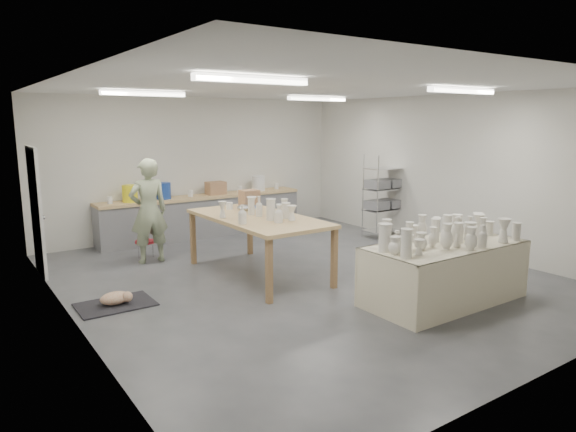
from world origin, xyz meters
TOP-DOWN VIEW (x-y plane):
  - room at (-0.11, 0.08)m, footprint 8.00×8.02m
  - back_counter at (-0.01, 3.68)m, footprint 4.60×0.60m
  - wire_shelf at (3.20, 1.40)m, footprint 0.88×0.48m
  - drying_table at (0.95, -2.03)m, footprint 2.34×1.11m
  - work_table at (-0.49, 0.59)m, footprint 1.32×2.62m
  - rug at (-2.90, 0.41)m, footprint 1.00×0.70m
  - cat at (-2.88, 0.40)m, footprint 0.47×0.38m
  - potter at (-1.72, 2.29)m, footprint 0.69×0.47m
  - red_stool at (-1.72, 2.56)m, footprint 0.42×0.42m

SIDE VIEW (x-z plane):
  - rug at x=-2.90m, z-range 0.00..0.02m
  - cat at x=-2.88m, z-range 0.02..0.20m
  - red_stool at x=-1.72m, z-range 0.13..0.47m
  - drying_table at x=0.95m, z-range -0.14..1.06m
  - back_counter at x=-0.01m, z-range -0.13..1.11m
  - wire_shelf at x=3.20m, z-range 0.02..1.82m
  - potter at x=-1.72m, z-range 0.00..1.86m
  - work_table at x=-0.49m, z-range 0.30..1.61m
  - room at x=-0.11m, z-range 0.56..3.56m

